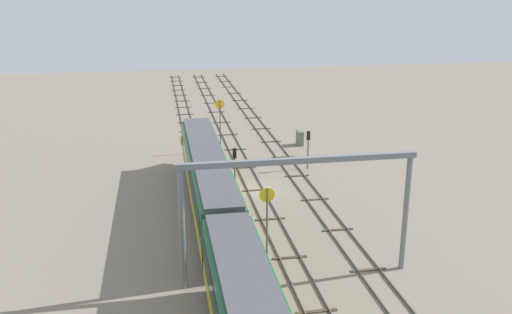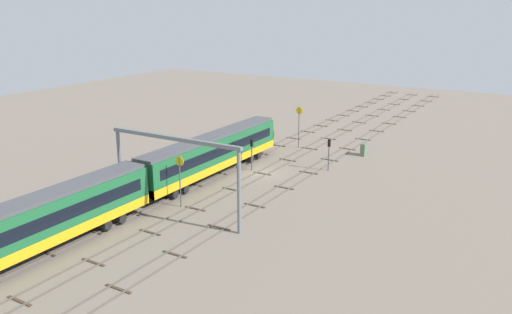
# 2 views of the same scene
# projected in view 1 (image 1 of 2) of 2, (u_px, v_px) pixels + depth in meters

# --- Properties ---
(ground_plane) EXTENTS (155.16, 155.16, 0.00)m
(ground_plane) POSITION_uv_depth(u_px,v_px,m) (256.00, 191.00, 50.13)
(ground_plane) COLOR gray
(track_near_foreground) EXTENTS (139.16, 2.40, 0.16)m
(track_near_foreground) POSITION_uv_depth(u_px,v_px,m) (305.00, 187.00, 50.88)
(track_near_foreground) COLOR #59544C
(track_near_foreground) RESTS_ON ground
(track_second_near) EXTENTS (139.16, 2.40, 0.16)m
(track_second_near) POSITION_uv_depth(u_px,v_px,m) (256.00, 190.00, 50.11)
(track_second_near) COLOR #59544C
(track_second_near) RESTS_ON ground
(track_with_train) EXTENTS (139.16, 2.40, 0.16)m
(track_with_train) POSITION_uv_depth(u_px,v_px,m) (204.00, 193.00, 49.34)
(track_with_train) COLOR #59544C
(track_with_train) RESTS_ON ground
(overhead_gantry) EXTENTS (0.40, 14.71, 7.96)m
(overhead_gantry) POSITION_uv_depth(u_px,v_px,m) (299.00, 191.00, 33.45)
(overhead_gantry) COLOR slate
(overhead_gantry) RESTS_ON ground
(speed_sign_near_foreground) EXTENTS (0.14, 1.00, 5.26)m
(speed_sign_near_foreground) POSITION_uv_depth(u_px,v_px,m) (267.00, 213.00, 36.19)
(speed_sign_near_foreground) COLOR #4C4C51
(speed_sign_near_foreground) RESTS_ON ground
(speed_sign_mid_trackside) EXTENTS (0.14, 1.01, 5.83)m
(speed_sign_mid_trackside) POSITION_uv_depth(u_px,v_px,m) (220.00, 118.00, 61.07)
(speed_sign_mid_trackside) COLOR #4C4C51
(speed_sign_mid_trackside) RESTS_ON ground
(signal_light_trackside_approach) EXTENTS (0.31, 0.32, 3.91)m
(signal_light_trackside_approach) POSITION_uv_depth(u_px,v_px,m) (235.00, 162.00, 49.62)
(signal_light_trackside_approach) COLOR #4C4C51
(signal_light_trackside_approach) RESTS_ON ground
(signal_light_trackside_departure) EXTENTS (0.31, 0.32, 3.92)m
(signal_light_trackside_departure) POSITION_uv_depth(u_px,v_px,m) (308.00, 144.00, 55.39)
(signal_light_trackside_departure) COLOR #4C4C51
(signal_light_trackside_departure) RESTS_ON ground
(relay_cabinet) EXTENTS (1.37, 0.62, 1.67)m
(relay_cabinet) POSITION_uv_depth(u_px,v_px,m) (300.00, 138.00, 64.31)
(relay_cabinet) COLOR #597259
(relay_cabinet) RESTS_ON ground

